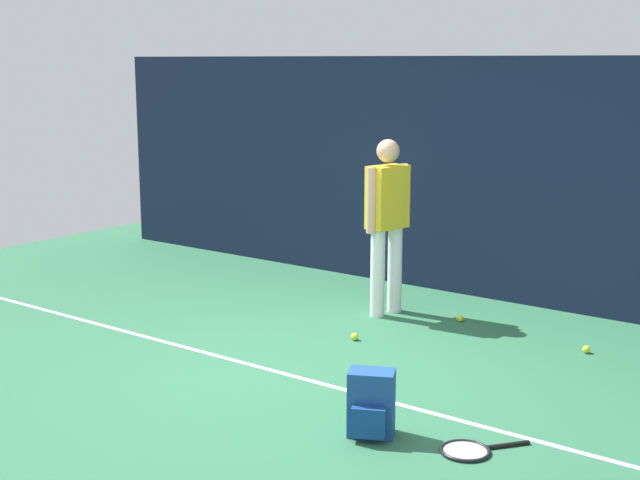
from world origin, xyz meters
TOP-DOWN VIEW (x-y plane):
  - ground_plane at (0.00, 0.00)m, footprint 12.00×12.00m
  - back_fence at (0.00, 3.00)m, footprint 10.00×0.10m
  - court_line at (0.00, -0.08)m, footprint 9.00×0.05m
  - tennis_player at (-0.28, 1.84)m, footprint 0.29×0.52m
  - tennis_racket at (1.85, -0.49)m, footprint 0.51×0.60m
  - backpack at (1.21, -0.65)m, footprint 0.36×0.37m
  - tennis_ball_near_player at (0.44, 2.03)m, footprint 0.07×0.07m
  - tennis_ball_by_fence at (1.73, 1.85)m, footprint 0.07×0.07m
  - tennis_ball_mid_court at (-0.04, 0.96)m, footprint 0.07×0.07m

SIDE VIEW (x-z plane):
  - ground_plane at x=0.00m, z-range 0.00..0.00m
  - court_line at x=0.00m, z-range 0.00..0.00m
  - tennis_racket at x=1.85m, z-range 0.00..0.03m
  - tennis_ball_near_player at x=0.44m, z-range 0.00..0.07m
  - tennis_ball_by_fence at x=1.73m, z-range 0.00..0.07m
  - tennis_ball_mid_court at x=-0.04m, z-range 0.00..0.07m
  - backpack at x=1.21m, z-range -0.01..0.43m
  - tennis_player at x=-0.28m, z-range 0.12..1.82m
  - back_fence at x=0.00m, z-range 0.00..2.47m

